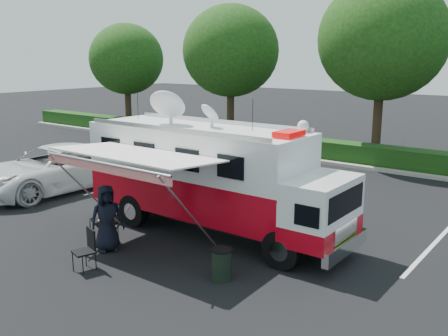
# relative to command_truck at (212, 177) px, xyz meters

# --- Properties ---
(ground_plane) EXTENTS (120.00, 120.00, 0.00)m
(ground_plane) POSITION_rel_command_truck_xyz_m (0.07, 0.00, -1.72)
(ground_plane) COLOR black
(ground_plane) RESTS_ON ground
(back_border) EXTENTS (60.00, 6.14, 8.87)m
(back_border) POSITION_rel_command_truck_xyz_m (1.22, 12.90, 3.28)
(back_border) COLOR #9E998E
(back_border) RESTS_ON ground_plane
(stall_lines) EXTENTS (24.12, 5.50, 0.01)m
(stall_lines) POSITION_rel_command_truck_xyz_m (-0.43, 3.00, -1.72)
(stall_lines) COLOR silver
(stall_lines) RESTS_ON ground_plane
(command_truck) EXTENTS (8.38, 2.31, 4.02)m
(command_truck) POSITION_rel_command_truck_xyz_m (0.00, 0.00, 0.00)
(command_truck) COLOR black
(command_truck) RESTS_ON ground_plane
(awning) EXTENTS (4.57, 2.38, 2.76)m
(awning) POSITION_rel_command_truck_xyz_m (-0.75, -2.40, 0.86)
(awning) COLOR white
(awning) RESTS_ON ground_plane
(white_suv) EXTENTS (3.23, 6.47, 1.76)m
(white_suv) POSITION_rel_command_truck_xyz_m (-7.91, 0.02, -1.72)
(white_suv) COLOR silver
(white_suv) RESTS_ON ground_plane
(person) EXTENTS (0.90, 1.05, 1.82)m
(person) POSITION_rel_command_truck_xyz_m (-1.38, -2.80, -1.72)
(person) COLOR black
(person) RESTS_ON ground_plane
(folding_table) EXTENTS (0.97, 0.84, 0.70)m
(folding_table) POSITION_rel_command_truck_xyz_m (-1.81, -2.56, -1.08)
(folding_table) COLOR black
(folding_table) RESTS_ON ground_plane
(folding_chair) EXTENTS (0.60, 0.63, 1.02)m
(folding_chair) POSITION_rel_command_truck_xyz_m (-0.80, -3.90, -1.12)
(folding_chair) COLOR black
(folding_chair) RESTS_ON ground_plane
(trash_bin) EXTENTS (0.51, 0.51, 0.76)m
(trash_bin) POSITION_rel_command_truck_xyz_m (2.19, -2.37, -1.34)
(trash_bin) COLOR black
(trash_bin) RESTS_ON ground_plane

